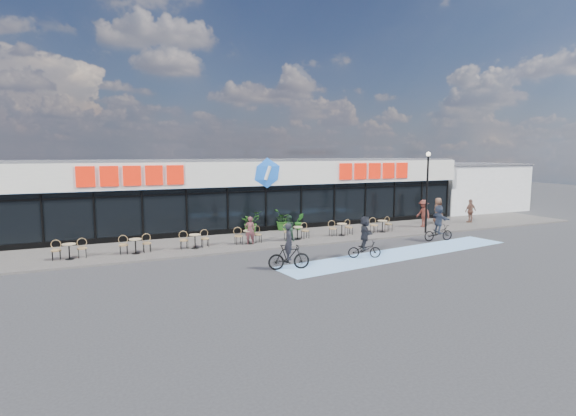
{
  "coord_description": "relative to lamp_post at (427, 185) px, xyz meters",
  "views": [
    {
      "loc": [
        -10.29,
        -19.35,
        5.06
      ],
      "look_at": [
        -0.02,
        3.5,
        1.96
      ],
      "focal_mm": 28.0,
      "sensor_mm": 36.0,
      "label": 1
    }
  ],
  "objects": [
    {
      "name": "bistro_set_2",
      "position": [
        -14.15,
        1.36,
        -2.53
      ],
      "size": [
        1.54,
        0.62,
        0.9
      ],
      "color": "tan",
      "rests_on": "sidewalk"
    },
    {
      "name": "cyclist_b",
      "position": [
        -0.79,
        -1.96,
        -2.18
      ],
      "size": [
        1.85,
        1.58,
        2.09
      ],
      "color": "black",
      "rests_on": "ground"
    },
    {
      "name": "cyclist_c",
      "position": [
        -11.29,
        -4.28,
        -2.36
      ],
      "size": [
        1.9,
        0.88,
        2.03
      ],
      "color": "black",
      "rests_on": "ground"
    },
    {
      "name": "patron_right",
      "position": [
        -8.87,
        1.11,
        -2.25
      ],
      "size": [
        0.84,
        0.73,
        1.46
      ],
      "primitive_type": "imported",
      "rotation": [
        0.0,
        0.0,
        2.86
      ],
      "color": "#1C3323",
      "rests_on": "sidewalk"
    },
    {
      "name": "bistro_set_0",
      "position": [
        -20.05,
        1.36,
        -2.53
      ],
      "size": [
        1.54,
        0.62,
        0.9
      ],
      "color": "tan",
      "rests_on": "sidewalk"
    },
    {
      "name": "neighbour_building",
      "position": [
        11.65,
        8.7,
        -1.02
      ],
      "size": [
        9.2,
        7.2,
        4.11
      ],
      "color": "silver",
      "rests_on": "ground"
    },
    {
      "name": "lamp_post",
      "position": [
        0.0,
        0.0,
        0.0
      ],
      "size": [
        0.28,
        0.28,
        5.0
      ],
      "color": "black",
      "rests_on": "sidewalk"
    },
    {
      "name": "bistro_set_3",
      "position": [
        -11.2,
        1.36,
        -2.53
      ],
      "size": [
        1.54,
        0.62,
        0.9
      ],
      "color": "tan",
      "rests_on": "sidewalk"
    },
    {
      "name": "patron_left",
      "position": [
        -11.2,
        1.07,
        -2.22
      ],
      "size": [
        0.62,
        0.46,
        1.53
      ],
      "primitive_type": "imported",
      "rotation": [
        0.0,
        0.0,
        2.96
      ],
      "color": "#51292D",
      "rests_on": "sidewalk"
    },
    {
      "name": "cyclist_a",
      "position": [
        -7.07,
        -3.79,
        -2.17
      ],
      "size": [
        1.67,
        1.54,
        2.04
      ],
      "color": "black",
      "rests_on": "ground"
    },
    {
      "name": "potted_plant_left",
      "position": [
        -9.99,
        4.35,
        -2.31
      ],
      "size": [
        1.57,
        1.5,
        1.35
      ],
      "primitive_type": "imported",
      "rotation": [
        0.0,
        0.0,
        0.5
      ],
      "color": "#215017",
      "rests_on": "sidewalk"
    },
    {
      "name": "pedestrian_b",
      "position": [
        3.39,
        2.65,
        -2.09
      ],
      "size": [
        0.69,
        0.95,
        1.8
      ],
      "primitive_type": "imported",
      "rotation": [
        0.0,
        0.0,
        1.43
      ],
      "color": "brown",
      "rests_on": "sidewalk"
    },
    {
      "name": "bike_lane",
      "position": [
        -4.85,
        -3.8,
        -3.08
      ],
      "size": [
        14.17,
        4.13,
        0.01
      ],
      "primitive_type": "cube",
      "rotation": [
        0.0,
        0.0,
        0.14
      ],
      "color": "#78ACE3",
      "rests_on": "ground"
    },
    {
      "name": "bistro_set_1",
      "position": [
        -17.1,
        1.36,
        -2.53
      ],
      "size": [
        1.54,
        0.62,
        0.9
      ],
      "color": "tan",
      "rests_on": "sidewalk"
    },
    {
      "name": "pedestrian_c",
      "position": [
        5.69,
        1.9,
        -2.15
      ],
      "size": [
        0.99,
        0.44,
        1.67
      ],
      "primitive_type": "imported",
      "rotation": [
        0.0,
        0.0,
        3.18
      ],
      "color": "brown",
      "rests_on": "sidewalk"
    },
    {
      "name": "sidewalk",
      "position": [
        -8.85,
        2.2,
        -3.03
      ],
      "size": [
        44.0,
        5.0,
        0.1
      ],
      "primitive_type": "cube",
      "color": "#544E4A",
      "rests_on": "ground"
    },
    {
      "name": "bistro_set_4",
      "position": [
        -8.25,
        1.36,
        -2.53
      ],
      "size": [
        1.54,
        0.62,
        0.9
      ],
      "color": "tan",
      "rests_on": "sidewalk"
    },
    {
      "name": "potted_plant_mid",
      "position": [
        -6.73,
        4.2,
        -2.44
      ],
      "size": [
        0.65,
        0.55,
        1.08
      ],
      "primitive_type": "imported",
      "rotation": [
        0.0,
        0.0,
        6.16
      ],
      "color": "#205D1A",
      "rests_on": "sidewalk"
    },
    {
      "name": "building",
      "position": [
        -8.85,
        7.63,
        -0.75
      ],
      "size": [
        30.6,
        6.57,
        4.75
      ],
      "color": "black",
      "rests_on": "ground"
    },
    {
      "name": "ground",
      "position": [
        -8.85,
        -2.3,
        -3.08
      ],
      "size": [
        120.0,
        120.0,
        0.0
      ],
      "primitive_type": "plane",
      "color": "#28282B",
      "rests_on": "ground"
    },
    {
      "name": "bistro_set_5",
      "position": [
        -5.3,
        1.36,
        -2.53
      ],
      "size": [
        1.54,
        0.62,
        0.9
      ],
      "color": "tan",
      "rests_on": "sidewalk"
    },
    {
      "name": "pedestrian_a",
      "position": [
        1.38,
        1.83,
        -2.07
      ],
      "size": [
        0.69,
        1.18,
        1.82
      ],
      "primitive_type": "imported",
      "rotation": [
        0.0,
        0.0,
        -1.56
      ],
      "color": "#50231C",
      "rests_on": "sidewalk"
    },
    {
      "name": "bistro_set_6",
      "position": [
        -2.35,
        1.36,
        -2.53
      ],
      "size": [
        1.54,
        0.62,
        0.9
      ],
      "color": "tan",
      "rests_on": "sidewalk"
    },
    {
      "name": "potted_plant_right",
      "position": [
        -7.77,
        4.45,
        -2.31
      ],
      "size": [
        1.44,
        1.53,
        1.35
      ],
      "primitive_type": "imported",
      "rotation": [
        0.0,
        0.0,
        4.31
      ],
      "color": "#1D4814",
      "rests_on": "sidewalk"
    }
  ]
}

